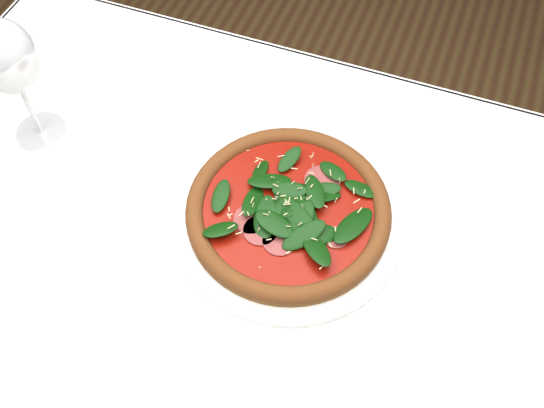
% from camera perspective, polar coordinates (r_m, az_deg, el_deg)
% --- Properties ---
extents(ground, '(6.00, 6.00, 0.00)m').
position_cam_1_polar(ground, '(1.60, -2.32, -16.47)').
color(ground, brown).
rests_on(ground, ground).
extents(dining_table, '(1.21, 0.81, 0.75)m').
position_cam_1_polar(dining_table, '(0.99, -3.60, -5.60)').
color(dining_table, white).
rests_on(dining_table, ground).
extents(plate, '(0.35, 0.35, 0.02)m').
position_cam_1_polar(plate, '(0.91, 1.53, -1.05)').
color(plate, white).
rests_on(plate, dining_table).
extents(pizza, '(0.34, 0.34, 0.04)m').
position_cam_1_polar(pizza, '(0.89, 1.55, -0.36)').
color(pizza, brown).
rests_on(pizza, plate).
extents(wine_glass, '(0.09, 0.09, 0.23)m').
position_cam_1_polar(wine_glass, '(0.98, -23.70, 12.31)').
color(wine_glass, silver).
rests_on(wine_glass, dining_table).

